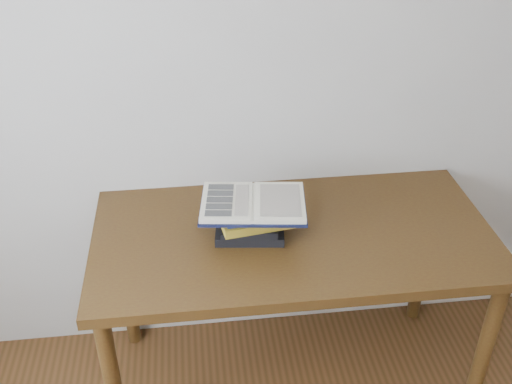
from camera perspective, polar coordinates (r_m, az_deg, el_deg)
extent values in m
cube|color=#B5B1AB|center=(2.29, 0.08, 11.86)|extent=(3.50, 0.04, 2.60)
cube|color=#422E10|center=(2.23, 3.58, -4.27)|extent=(1.48, 0.74, 0.04)
cylinder|color=#422E10|center=(2.48, 20.76, -14.51)|extent=(0.06, 0.06, 0.75)
cylinder|color=#422E10|center=(2.72, -12.32, -8.01)|extent=(0.06, 0.06, 0.75)
cylinder|color=#422E10|center=(2.89, 15.69, -5.76)|extent=(0.06, 0.06, 0.75)
cube|color=black|center=(2.19, -0.60, -3.83)|extent=(0.26, 0.17, 0.03)
cube|color=black|center=(2.17, -0.71, -3.21)|extent=(0.21, 0.16, 0.03)
cube|color=#AE8E27|center=(2.16, 0.00, -2.45)|extent=(0.28, 0.19, 0.03)
cube|color=#182148|center=(2.14, -0.47, -1.81)|extent=(0.21, 0.16, 0.03)
cube|color=black|center=(2.14, -0.28, -1.27)|extent=(0.40, 0.31, 0.01)
cube|color=beige|center=(2.13, -2.80, -0.96)|extent=(0.21, 0.27, 0.02)
cube|color=beige|center=(2.13, 2.24, -0.97)|extent=(0.21, 0.27, 0.02)
cylinder|color=beige|center=(2.13, -0.28, -1.00)|extent=(0.04, 0.25, 0.01)
cube|color=black|center=(2.20, -3.35, 0.49)|extent=(0.10, 0.05, 0.00)
cube|color=black|center=(2.16, -3.41, -0.11)|extent=(0.10, 0.05, 0.00)
cube|color=black|center=(2.13, -3.48, -0.73)|extent=(0.10, 0.05, 0.00)
cube|color=black|center=(2.09, -3.54, -1.37)|extent=(0.10, 0.05, 0.00)
cube|color=black|center=(2.06, -3.61, -2.03)|extent=(0.10, 0.05, 0.00)
cube|color=#BEB3A4|center=(2.12, -1.36, -0.75)|extent=(0.07, 0.21, 0.00)
cube|color=#BEB3A4|center=(2.12, 2.34, -0.75)|extent=(0.17, 0.22, 0.00)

